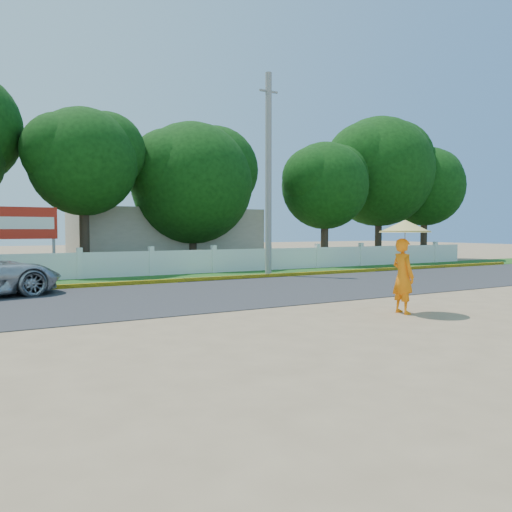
# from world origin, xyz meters

# --- Properties ---
(ground) EXTENTS (120.00, 120.00, 0.00)m
(ground) POSITION_xyz_m (0.00, 0.00, 0.00)
(ground) COLOR #9E8460
(ground) RESTS_ON ground
(road) EXTENTS (60.00, 7.00, 0.02)m
(road) POSITION_xyz_m (0.00, 4.50, 0.01)
(road) COLOR #38383A
(road) RESTS_ON ground
(grass_verge) EXTENTS (60.00, 3.50, 0.03)m
(grass_verge) POSITION_xyz_m (0.00, 9.75, 0.01)
(grass_verge) COLOR #2D601E
(grass_verge) RESTS_ON ground
(curb) EXTENTS (40.00, 0.18, 0.16)m
(curb) POSITION_xyz_m (0.00, 8.05, 0.08)
(curb) COLOR yellow
(curb) RESTS_ON ground
(fence) EXTENTS (40.00, 0.10, 1.10)m
(fence) POSITION_xyz_m (0.00, 11.20, 0.55)
(fence) COLOR silver
(fence) RESTS_ON ground
(building_near) EXTENTS (10.00, 6.00, 3.20)m
(building_near) POSITION_xyz_m (3.00, 18.00, 1.60)
(building_near) COLOR #B7AD99
(building_near) RESTS_ON ground
(utility_pole) EXTENTS (0.28, 0.28, 8.83)m
(utility_pole) POSITION_xyz_m (4.57, 8.88, 4.41)
(utility_pole) COLOR gray
(utility_pole) RESTS_ON ground
(monk_with_parasol) EXTENTS (1.24, 1.24, 2.26)m
(monk_with_parasol) POSITION_xyz_m (2.22, -1.28, 1.47)
(monk_with_parasol) COLOR orange
(monk_with_parasol) RESTS_ON ground
(billboard) EXTENTS (2.50, 0.13, 2.95)m
(billboard) POSITION_xyz_m (-4.91, 12.30, 2.14)
(billboard) COLOR gray
(billboard) RESTS_ON ground
(tree_row) EXTENTS (37.98, 7.53, 9.28)m
(tree_row) POSITION_xyz_m (4.57, 14.31, 5.10)
(tree_row) COLOR #473828
(tree_row) RESTS_ON ground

